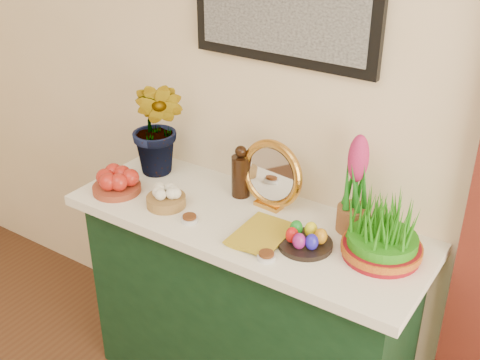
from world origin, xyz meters
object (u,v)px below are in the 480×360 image
(mirror, at_px, (271,175))
(hyacinth_green, at_px, (157,112))
(book, at_px, (241,227))
(sideboard, at_px, (247,312))
(wheatgrass_sabzeh, at_px, (384,232))

(mirror, bearing_deg, hyacinth_green, -177.17)
(book, bearing_deg, mirror, 89.71)
(sideboard, relative_size, hyacinth_green, 2.29)
(sideboard, bearing_deg, mirror, 77.49)
(book, xyz_separation_m, wheatgrass_sabzeh, (0.49, 0.13, 0.08))
(sideboard, bearing_deg, book, -71.57)
(hyacinth_green, bearing_deg, book, -23.54)
(hyacinth_green, distance_m, mirror, 0.56)
(sideboard, relative_size, book, 5.53)
(hyacinth_green, height_order, wheatgrass_sabzeh, hyacinth_green)
(mirror, distance_m, wheatgrass_sabzeh, 0.50)
(wheatgrass_sabzeh, bearing_deg, book, -165.07)
(book, bearing_deg, hyacinth_green, 159.29)
(sideboard, height_order, mirror, mirror)
(hyacinth_green, bearing_deg, mirror, -1.16)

